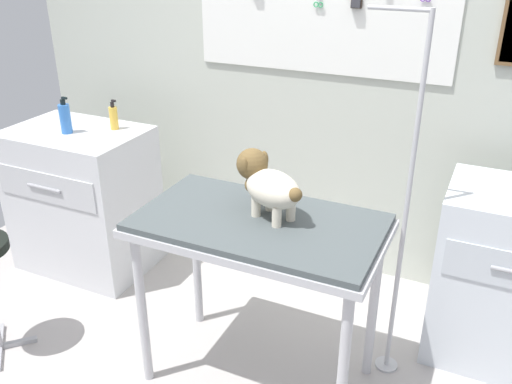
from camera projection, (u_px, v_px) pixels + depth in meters
rear_wall_panel at (324, 83)px, 3.17m from camera, size 4.00×0.11×2.30m
grooming_table at (259, 238)px, 2.35m from camera, size 1.06×0.60×0.85m
grooming_arm at (402, 225)px, 2.39m from camera, size 0.30×0.11×1.70m
dog at (267, 183)px, 2.29m from camera, size 0.37×0.26×0.27m
counter_left at (84, 199)px, 3.41m from camera, size 0.80×0.58×0.90m
cabinet_right at (510, 278)px, 2.64m from camera, size 0.68×0.54×0.89m
pump_bottle_white at (65, 118)px, 3.14m from camera, size 0.06×0.06×0.21m
conditioner_bottle at (114, 117)px, 3.21m from camera, size 0.05×0.05×0.18m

